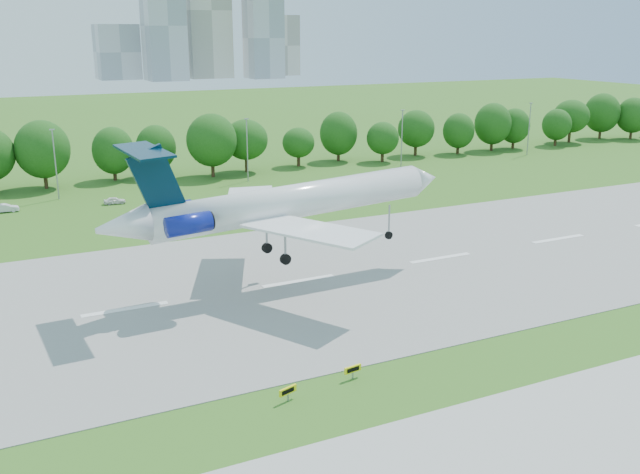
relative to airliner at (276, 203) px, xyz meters
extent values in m
plane|color=#38661A|center=(2.73, -24.89, -9.75)|extent=(600.00, 600.00, 0.00)
cube|color=gray|center=(2.73, 0.11, -9.71)|extent=(400.00, 45.00, 0.08)
cylinder|color=#382314|center=(-17.27, 67.11, -7.95)|extent=(0.70, 0.70, 3.60)
sphere|color=#153E0F|center=(-17.27, 67.11, -3.55)|extent=(8.40, 8.40, 8.40)
cylinder|color=#382314|center=(22.73, 67.11, -7.95)|extent=(0.70, 0.70, 3.60)
sphere|color=#153E0F|center=(22.73, 67.11, -3.55)|extent=(8.40, 8.40, 8.40)
cylinder|color=#382314|center=(62.73, 67.11, -7.95)|extent=(0.70, 0.70, 3.60)
sphere|color=#153E0F|center=(62.73, 67.11, -3.55)|extent=(8.40, 8.40, 8.40)
cylinder|color=#382314|center=(102.73, 67.11, -7.95)|extent=(0.70, 0.70, 3.60)
sphere|color=#153E0F|center=(102.73, 67.11, -3.55)|extent=(8.40, 8.40, 8.40)
cylinder|color=gray|center=(-17.27, 57.11, -3.75)|extent=(0.24, 0.24, 12.00)
cube|color=gray|center=(-17.27, 57.11, 2.35)|extent=(0.90, 0.25, 0.18)
cylinder|color=gray|center=(17.73, 57.11, -3.75)|extent=(0.24, 0.24, 12.00)
cube|color=gray|center=(17.73, 57.11, 2.35)|extent=(0.90, 0.25, 0.18)
cylinder|color=gray|center=(52.73, 57.11, -3.75)|extent=(0.24, 0.24, 12.00)
cube|color=gray|center=(52.73, 57.11, 2.35)|extent=(0.90, 0.25, 0.18)
cylinder|color=gray|center=(87.73, 57.11, -3.75)|extent=(0.24, 0.24, 12.00)
cube|color=gray|center=(87.73, 57.11, 2.35)|extent=(0.90, 0.25, 0.18)
cube|color=#B2B2B7|center=(77.73, 355.11, 21.25)|extent=(22.00, 22.00, 62.00)
cube|color=beige|center=(107.73, 370.11, 30.25)|extent=(26.00, 26.00, 80.00)
cube|color=#B2B2B7|center=(137.73, 350.11, 14.25)|extent=(20.00, 20.00, 48.00)
cube|color=beige|center=(160.73, 375.11, 9.25)|extent=(18.00, 18.00, 38.00)
cube|color=#B2B2B7|center=(54.73, 380.11, 6.25)|extent=(24.00, 24.00, 32.00)
cylinder|color=white|center=(2.08, 0.11, -0.07)|extent=(33.35, 5.58, 5.25)
cone|color=white|center=(20.35, 1.06, 0.70)|extent=(3.88, 4.04, 4.00)
cone|color=white|center=(-17.06, -0.89, -0.44)|extent=(5.64, 4.14, 4.08)
cube|color=white|center=(0.51, -7.70, -1.26)|extent=(11.59, 15.24, 0.51)
cube|color=white|center=(-0.30, 7.71, -1.26)|extent=(10.48, 15.35, 0.51)
cube|color=#042136|center=(-13.32, -0.69, 3.85)|extent=(5.84, 0.85, 7.50)
cube|color=#042136|center=(-14.42, -0.75, 7.00)|extent=(4.07, 10.64, 0.39)
cylinder|color=navy|center=(-10.97, -3.44, -0.30)|extent=(4.82, 2.34, 2.29)
cylinder|color=navy|center=(-11.27, 2.28, -0.30)|extent=(4.82, 2.34, 2.29)
cylinder|color=gray|center=(15.29, 0.80, -3.93)|extent=(0.22, 0.22, 3.86)
cylinder|color=black|center=(15.29, 0.80, -5.86)|extent=(1.01, 0.38, 0.99)
cylinder|color=gray|center=(0.01, -2.43, -3.93)|extent=(0.26, 0.26, 3.86)
cylinder|color=black|center=(0.01, -2.43, -5.86)|extent=(1.24, 0.56, 1.21)
cylinder|color=gray|center=(-0.24, 2.42, -3.93)|extent=(0.26, 0.26, 3.86)
cylinder|color=black|center=(-0.24, 2.42, -5.86)|extent=(1.24, 0.56, 1.21)
cube|color=gray|center=(-9.53, -24.90, -9.38)|extent=(0.13, 0.13, 0.73)
cube|color=yellow|center=(-9.53, -24.90, -8.86)|extent=(1.66, 0.68, 0.58)
cube|color=black|center=(-9.49, -25.01, -8.86)|extent=(1.21, 0.40, 0.37)
cube|color=gray|center=(-3.14, -23.86, -9.39)|extent=(0.12, 0.12, 0.73)
cube|color=yellow|center=(-3.14, -23.86, -8.87)|extent=(1.67, 0.44, 0.57)
cube|color=black|center=(-3.12, -23.98, -8.87)|extent=(1.23, 0.21, 0.36)
imported|color=silver|center=(-26.14, 51.17, -9.07)|extent=(4.16, 1.64, 1.35)
imported|color=white|center=(-9.23, 49.13, -9.14)|extent=(3.70, 1.76, 1.22)
camera|label=1|loc=(-29.42, -71.44, 18.42)|focal=40.00mm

